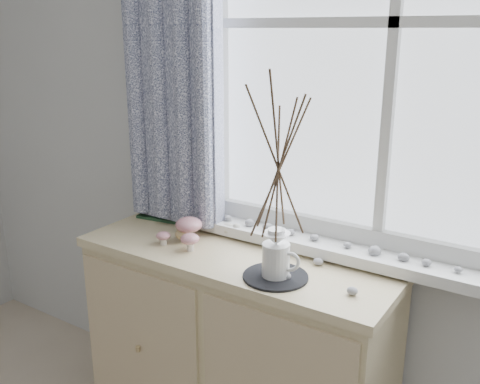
{
  "coord_description": "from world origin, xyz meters",
  "views": [
    {
      "loc": [
        0.85,
        0.26,
        1.63
      ],
      "look_at": [
        -0.1,
        1.7,
        1.1
      ],
      "focal_mm": 40.0,
      "sensor_mm": 36.0,
      "label": 1
    }
  ],
  "objects": [
    {
      "name": "wooden_eggs",
      "position": [
        -0.39,
        1.76,
        0.88
      ],
      "size": [
        0.1,
        0.12,
        0.08
      ],
      "color": "tan",
      "rests_on": "sideboard"
    },
    {
      "name": "twig_pitcher",
      "position": [
        0.07,
        1.65,
        1.24
      ],
      "size": [
        0.32,
        0.32,
        0.68
      ],
      "rotation": [
        0.0,
        0.0,
        0.39
      ],
      "color": "silver",
      "rests_on": "crocheted_doily"
    },
    {
      "name": "botanical_book",
      "position": [
        -0.57,
        1.87,
        0.97
      ],
      "size": [
        0.37,
        0.19,
        0.24
      ],
      "primitive_type": null,
      "rotation": [
        0.0,
        0.0,
        0.16
      ],
      "color": "#1E3F26",
      "rests_on": "sideboard"
    },
    {
      "name": "crocheted_doily",
      "position": [
        0.07,
        1.65,
        0.85
      ],
      "size": [
        0.22,
        0.22,
        0.01
      ],
      "primitive_type": "cylinder",
      "color": "black",
      "rests_on": "sideboard"
    },
    {
      "name": "sideboard_pebbles",
      "position": [
        0.2,
        1.71,
        0.86
      ],
      "size": [
        0.26,
        0.19,
        0.02
      ],
      "color": "#9C9C9E",
      "rests_on": "sideboard"
    },
    {
      "name": "toadstool_cluster",
      "position": [
        -0.35,
        1.72,
        0.91
      ],
      "size": [
        0.18,
        0.16,
        0.1
      ],
      "color": "silver",
      "rests_on": "sideboard"
    },
    {
      "name": "songbird_figurine",
      "position": [
        -0.26,
        1.87,
        0.88
      ],
      "size": [
        0.12,
        0.06,
        0.06
      ],
      "primitive_type": null,
      "rotation": [
        0.0,
        0.0,
        -0.05
      ],
      "color": "beige",
      "rests_on": "sideboard"
    },
    {
      "name": "sideboard",
      "position": [
        -0.15,
        1.75,
        0.43
      ],
      "size": [
        1.2,
        0.45,
        0.85
      ],
      "color": "beige",
      "rests_on": "ground"
    }
  ]
}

